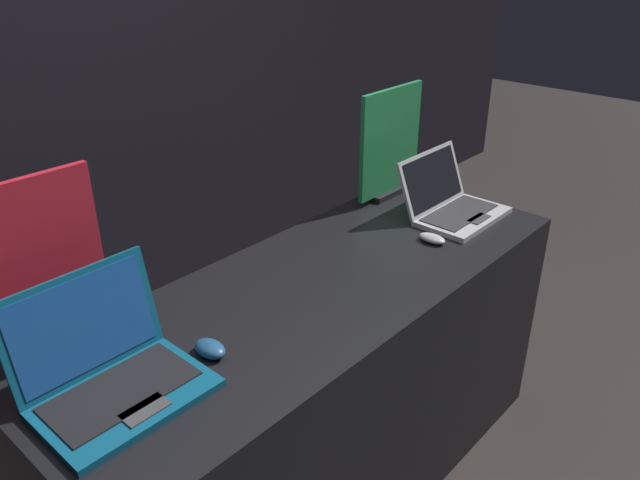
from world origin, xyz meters
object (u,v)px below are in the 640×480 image
Objects in this scene: mouse_front at (210,349)px; promo_stand_front at (47,273)px; laptop_front at (109,369)px; promo_stand_back at (390,146)px; laptop_back at (451,202)px; mouse_back at (432,238)px.

promo_stand_front is at bearing 129.27° from mouse_front.
laptop_front is 0.30m from promo_stand_front.
promo_stand_back reaches higher than mouse_front.
promo_stand_back is at bearing 9.40° from laptop_front.
laptop_front is 0.87× the size of promo_stand_back.
laptop_back is at bearing -90.00° from promo_stand_back.
laptop_front is 1.50m from promo_stand_back.
mouse_front is 0.46m from promo_stand_front.
mouse_front is (0.25, -0.07, -0.05)m from laptop_front.
promo_stand_front is at bearing 168.33° from laptop_back.
laptop_front reaches higher than mouse_front.
promo_stand_front reaches higher than laptop_front.
mouse_front is at bearing -165.68° from promo_stand_back.
promo_stand_back is (1.22, 0.31, 0.20)m from mouse_front.
promo_stand_front is (-0.25, 0.31, 0.22)m from mouse_front.
mouse_front is at bearing 175.65° from mouse_back.
laptop_back is (1.22, 0.01, 0.04)m from mouse_front.
laptop_back is 0.34m from promo_stand_back.
mouse_back is 0.50m from promo_stand_back.
laptop_back is 3.65× the size of mouse_back.
mouse_back is at bearing -123.20° from promo_stand_back.
mouse_back is (-0.25, -0.08, -0.04)m from laptop_back.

